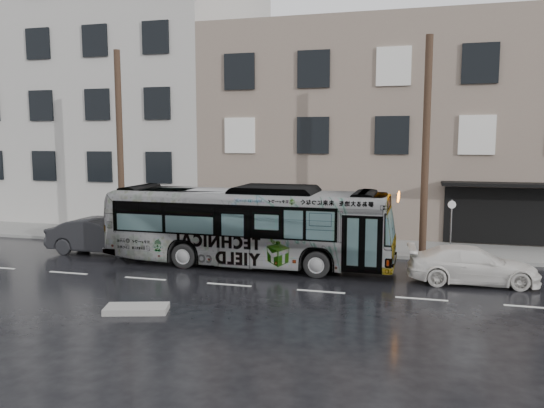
{
  "coord_description": "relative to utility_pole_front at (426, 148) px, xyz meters",
  "views": [
    {
      "loc": [
        6.0,
        -19.34,
        4.97
      ],
      "look_at": [
        0.2,
        2.5,
        2.24
      ],
      "focal_mm": 35.0,
      "sensor_mm": 36.0,
      "label": 1
    }
  ],
  "objects": [
    {
      "name": "sign_post",
      "position": [
        1.1,
        0.0,
        -3.3
      ],
      "size": [
        0.06,
        0.06,
        2.4
      ],
      "primitive_type": "cylinder",
      "color": "slate",
      "rests_on": "sidewalk"
    },
    {
      "name": "building_grey",
      "position": [
        -24.5,
        10.9,
        3.35
      ],
      "size": [
        26.0,
        15.0,
        16.0
      ],
      "primitive_type": "cube",
      "color": "#B1AEA8",
      "rests_on": "ground"
    },
    {
      "name": "sidewalk",
      "position": [
        -6.5,
        1.6,
        -4.58
      ],
      "size": [
        90.0,
        3.6,
        0.15
      ],
      "primitive_type": "cube",
      "color": "gray",
      "rests_on": "ground"
    },
    {
      "name": "ground",
      "position": [
        -6.5,
        -3.3,
        -4.65
      ],
      "size": [
        120.0,
        120.0,
        0.0
      ],
      "primitive_type": "plane",
      "color": "black",
      "rests_on": "ground"
    },
    {
      "name": "utility_pole_front",
      "position": [
        0.0,
        0.0,
        0.0
      ],
      "size": [
        0.3,
        0.3,
        9.0
      ],
      "primitive_type": "cylinder",
      "color": "#3D2B1E",
      "rests_on": "sidewalk"
    },
    {
      "name": "building_taupe",
      "position": [
        -1.5,
        9.4,
        0.85
      ],
      "size": [
        20.0,
        12.0,
        11.0
      ],
      "primitive_type": "cube",
      "color": "gray",
      "rests_on": "ground"
    },
    {
      "name": "slush_pile",
      "position": [
        -8.13,
        -9.23,
        -4.56
      ],
      "size": [
        1.95,
        1.27,
        0.18
      ],
      "primitive_type": "cube",
      "rotation": [
        0.0,
        0.0,
        0.28
      ],
      "color": "#A29F9A",
      "rests_on": "ground"
    },
    {
      "name": "bus",
      "position": [
        -6.75,
        -2.85,
        -3.05
      ],
      "size": [
        11.53,
        2.89,
        3.2
      ],
      "primitive_type": "imported",
      "rotation": [
        0.0,
        0.0,
        1.55
      ],
      "color": "#B2B2B2",
      "rests_on": "ground"
    },
    {
      "name": "utility_pole_rear",
      "position": [
        -14.0,
        0.0,
        0.0
      ],
      "size": [
        0.3,
        0.3,
        9.0
      ],
      "primitive_type": "cylinder",
      "color": "#3D2B1E",
      "rests_on": "sidewalk"
    },
    {
      "name": "dark_sedan",
      "position": [
        -13.67,
        -2.35,
        -3.88
      ],
      "size": [
        4.71,
        1.71,
        1.54
      ],
      "primitive_type": "imported",
      "rotation": [
        0.0,
        0.0,
        1.59
      ],
      "color": "black",
      "rests_on": "ground"
    },
    {
      "name": "white_sedan",
      "position": [
        1.62,
        -3.39,
        -4.01
      ],
      "size": [
        4.51,
        2.07,
        1.28
      ],
      "primitive_type": "imported",
      "rotation": [
        0.0,
        0.0,
        1.64
      ],
      "color": "silver",
      "rests_on": "ground"
    }
  ]
}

